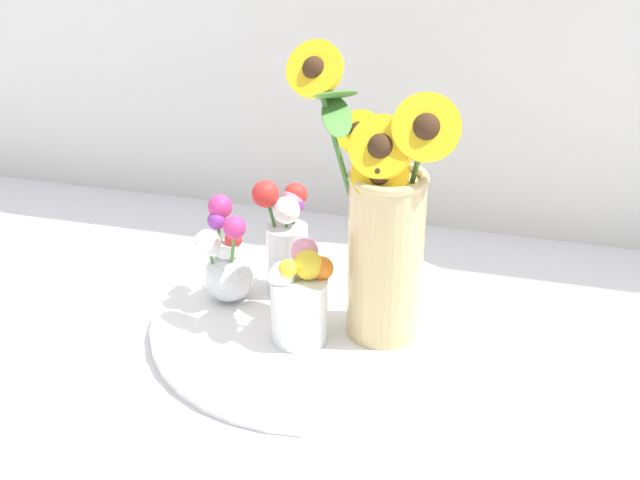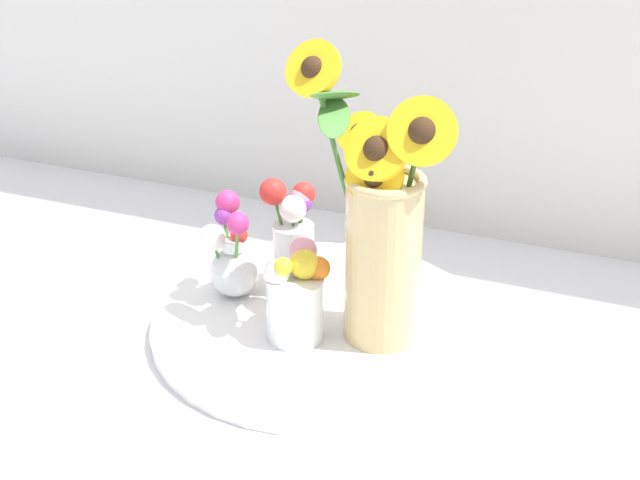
{
  "view_description": "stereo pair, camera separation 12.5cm",
  "coord_description": "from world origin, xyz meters",
  "px_view_note": "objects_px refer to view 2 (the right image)",
  "views": [
    {
      "loc": [
        0.27,
        -0.98,
        0.71
      ],
      "look_at": [
        -0.02,
        0.09,
        0.15
      ],
      "focal_mm": 50.0,
      "sensor_mm": 36.0,
      "label": 1
    },
    {
      "loc": [
        0.39,
        -0.94,
        0.71
      ],
      "look_at": [
        -0.02,
        0.09,
        0.15
      ],
      "focal_mm": 50.0,
      "sensor_mm": 36.0,
      "label": 2
    }
  ],
  "objects_px": {
    "serving_tray": "(320,324)",
    "vase_bulb_right": "(232,257)",
    "mason_jar_sunflowers": "(381,236)",
    "vase_small_back": "(293,236)",
    "vase_small_center": "(296,296)"
  },
  "relations": [
    {
      "from": "vase_small_center",
      "to": "vase_bulb_right",
      "type": "height_order",
      "value": "vase_bulb_right"
    },
    {
      "from": "vase_small_back",
      "to": "vase_small_center",
      "type": "bearing_deg",
      "value": -65.0
    },
    {
      "from": "vase_bulb_right",
      "to": "vase_small_back",
      "type": "bearing_deg",
      "value": 33.96
    },
    {
      "from": "serving_tray",
      "to": "vase_small_center",
      "type": "distance_m",
      "value": 0.09
    },
    {
      "from": "serving_tray",
      "to": "vase_small_center",
      "type": "relative_size",
      "value": 3.55
    },
    {
      "from": "vase_small_back",
      "to": "vase_bulb_right",
      "type": "bearing_deg",
      "value": -146.04
    },
    {
      "from": "serving_tray",
      "to": "mason_jar_sunflowers",
      "type": "distance_m",
      "value": 0.19
    },
    {
      "from": "serving_tray",
      "to": "vase_bulb_right",
      "type": "distance_m",
      "value": 0.17
    },
    {
      "from": "serving_tray",
      "to": "vase_bulb_right",
      "type": "relative_size",
      "value": 3.04
    },
    {
      "from": "serving_tray",
      "to": "mason_jar_sunflowers",
      "type": "height_order",
      "value": "mason_jar_sunflowers"
    },
    {
      "from": "mason_jar_sunflowers",
      "to": "serving_tray",
      "type": "bearing_deg",
      "value": 173.88
    },
    {
      "from": "mason_jar_sunflowers",
      "to": "vase_bulb_right",
      "type": "relative_size",
      "value": 2.59
    },
    {
      "from": "mason_jar_sunflowers",
      "to": "vase_small_back",
      "type": "xyz_separation_m",
      "value": [
        -0.16,
        0.08,
        -0.07
      ]
    },
    {
      "from": "serving_tray",
      "to": "vase_small_back",
      "type": "relative_size",
      "value": 2.73
    },
    {
      "from": "serving_tray",
      "to": "mason_jar_sunflowers",
      "type": "relative_size",
      "value": 1.17
    }
  ]
}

